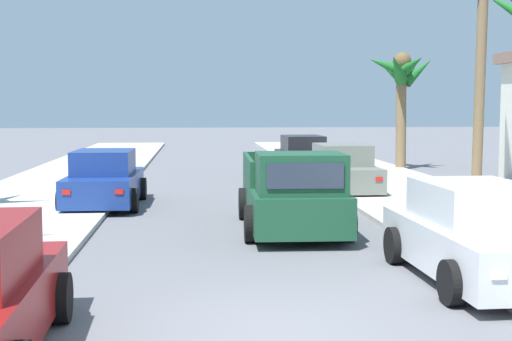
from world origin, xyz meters
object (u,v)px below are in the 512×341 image
at_px(palm_tree_left_fore, 402,77).
at_px(pickup_truck, 292,193).
at_px(car_left_mid, 476,235).
at_px(car_right_mid, 303,156).
at_px(car_left_far, 105,180).
at_px(car_right_near, 341,170).

bearing_deg(palm_tree_left_fore, pickup_truck, -114.89).
distance_m(pickup_truck, palm_tree_left_fore, 16.01).
bearing_deg(car_left_mid, car_right_mid, 90.26).
height_order(car_left_mid, car_right_mid, same).
xyz_separation_m(car_left_mid, car_left_far, (-6.86, 8.82, 0.00)).
xyz_separation_m(car_right_near, car_right_mid, (-0.27, 6.22, 0.00)).
xyz_separation_m(pickup_truck, palm_tree_left_fore, (6.61, 14.25, 3.13)).
distance_m(car_right_near, car_left_mid, 11.22).
xyz_separation_m(pickup_truck, car_left_far, (-4.59, 4.13, -0.10)).
relative_size(car_left_mid, car_left_far, 1.00).
bearing_deg(car_left_far, car_left_mid, -52.14).
height_order(car_left_mid, palm_tree_left_fore, palm_tree_left_fore).
bearing_deg(pickup_truck, car_left_far, 138.07).
bearing_deg(car_right_mid, car_right_near, -87.52).
distance_m(pickup_truck, car_left_mid, 5.21).
bearing_deg(pickup_truck, car_right_near, 69.40).
bearing_deg(car_right_near, pickup_truck, -110.60).
bearing_deg(car_right_near, car_left_far, -161.16).
relative_size(car_left_far, palm_tree_left_fore, 0.86).
relative_size(pickup_truck, car_left_far, 1.23).
height_order(pickup_truck, car_right_near, pickup_truck).
relative_size(pickup_truck, car_right_mid, 1.22).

